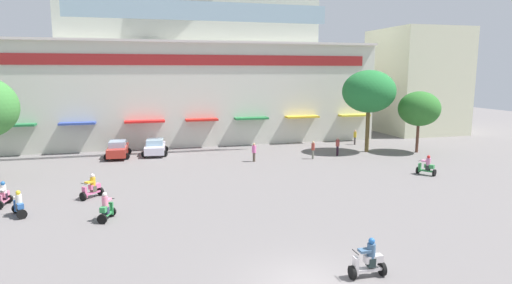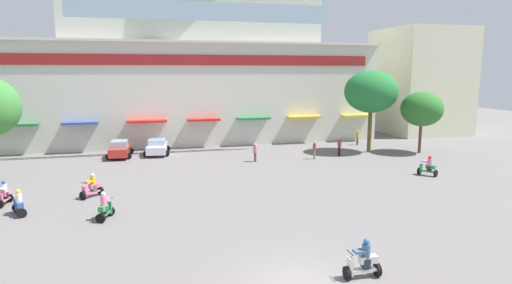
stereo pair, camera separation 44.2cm
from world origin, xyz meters
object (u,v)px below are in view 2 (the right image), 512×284
at_px(pedestrian_3, 357,136).
at_px(plaza_tree_1, 422,109).
at_px(pedestrian_2, 339,146).
at_px(plaza_tree_3, 371,92).
at_px(scooter_rider_0, 428,167).
at_px(parked_car_0, 120,149).
at_px(scooter_rider_2, 19,204).
at_px(pedestrian_1, 314,149).
at_px(scooter_rider_6, 363,262).
at_px(scooter_rider_4, 4,195).
at_px(parked_car_1, 157,147).
at_px(pedestrian_0, 255,151).
at_px(scooter_rider_1, 105,208).
at_px(scooter_rider_5, 92,187).

bearing_deg(pedestrian_3, plaza_tree_1, -55.74).
bearing_deg(plaza_tree_1, pedestrian_2, 177.19).
bearing_deg(plaza_tree_3, scooter_rider_0, -92.20).
distance_m(parked_car_0, scooter_rider_0, 26.43).
distance_m(scooter_rider_2, pedestrian_1, 23.68).
relative_size(plaza_tree_1, scooter_rider_6, 3.75).
bearing_deg(scooter_rider_4, plaza_tree_3, 18.85).
bearing_deg(parked_car_0, parked_car_1, 5.97).
bearing_deg(pedestrian_2, pedestrian_1, -164.53).
relative_size(plaza_tree_1, pedestrian_3, 3.71).
xyz_separation_m(plaza_tree_1, pedestrian_0, (-16.36, -0.11, -3.31)).
bearing_deg(scooter_rider_6, pedestrian_1, 72.95).
relative_size(scooter_rider_1, pedestrian_0, 0.96).
xyz_separation_m(scooter_rider_0, pedestrian_3, (1.19, 13.66, 0.28)).
bearing_deg(scooter_rider_1, plaza_tree_1, 24.27).
xyz_separation_m(parked_car_0, scooter_rider_2, (-4.43, -15.47, -0.17)).
relative_size(parked_car_0, pedestrian_0, 2.59).
xyz_separation_m(plaza_tree_1, scooter_rider_2, (-32.32, -10.57, -3.63)).
height_order(parked_car_0, scooter_rider_4, parked_car_0).
relative_size(plaza_tree_1, scooter_rider_4, 3.98).
relative_size(scooter_rider_4, pedestrian_3, 0.93).
height_order(scooter_rider_4, scooter_rider_6, scooter_rider_6).
bearing_deg(scooter_rider_6, scooter_rider_0, 47.18).
distance_m(parked_car_0, scooter_rider_1, 17.39).
bearing_deg(parked_car_0, pedestrian_1, -17.28).
bearing_deg(scooter_rider_4, scooter_rider_6, -39.59).
height_order(scooter_rider_5, pedestrian_3, pedestrian_3).
bearing_deg(scooter_rider_6, pedestrian_2, 67.19).
relative_size(plaza_tree_3, pedestrian_2, 4.61).
bearing_deg(pedestrian_0, plaza_tree_3, 7.85).
relative_size(plaza_tree_3, scooter_rider_1, 5.05).
distance_m(plaza_tree_1, pedestrian_0, 16.69).
relative_size(plaza_tree_3, pedestrian_1, 4.87).
relative_size(plaza_tree_1, parked_car_0, 1.40).
relative_size(scooter_rider_5, pedestrian_1, 0.94).
relative_size(plaza_tree_3, parked_car_1, 1.94).
distance_m(scooter_rider_0, scooter_rider_6, 18.54).
xyz_separation_m(scooter_rider_2, scooter_rider_6, (14.79, -11.21, 0.05)).
bearing_deg(scooter_rider_6, scooter_rider_4, 140.41).
relative_size(parked_car_0, scooter_rider_6, 2.69).
bearing_deg(plaza_tree_1, scooter_rider_0, -121.07).
relative_size(parked_car_1, scooter_rider_5, 2.67).
relative_size(scooter_rider_6, pedestrian_3, 0.99).
height_order(plaza_tree_1, pedestrian_1, plaza_tree_1).
bearing_deg(parked_car_0, pedestrian_0, -23.52).
xyz_separation_m(scooter_rider_6, pedestrian_1, (6.57, 21.41, 0.28)).
bearing_deg(plaza_tree_1, pedestrian_1, -178.11).
distance_m(scooter_rider_0, scooter_rider_1, 23.16).
height_order(parked_car_0, scooter_rider_1, scooter_rider_1).
bearing_deg(pedestrian_2, scooter_rider_5, -157.96).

